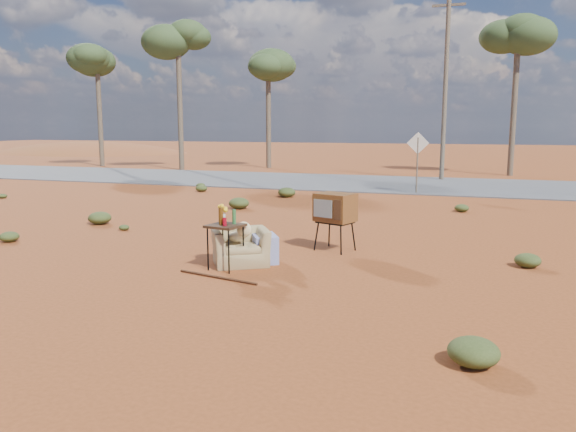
% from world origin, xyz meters
% --- Properties ---
extents(ground, '(140.00, 140.00, 0.00)m').
position_xyz_m(ground, '(0.00, 0.00, 0.00)').
color(ground, brown).
rests_on(ground, ground).
extents(highway, '(140.00, 7.00, 0.04)m').
position_xyz_m(highway, '(0.00, 15.00, 0.02)').
color(highway, '#565659').
rests_on(highway, ground).
extents(dirt_mound, '(26.00, 18.00, 2.00)m').
position_xyz_m(dirt_mound, '(-30.00, 34.00, 0.00)').
color(dirt_mound, brown).
rests_on(dirt_mound, ground).
extents(armchair, '(1.24, 1.21, 0.84)m').
position_xyz_m(armchair, '(-0.19, 0.45, 0.39)').
color(armchair, '#998153').
rests_on(armchair, ground).
extents(tv_unit, '(0.84, 0.76, 1.12)m').
position_xyz_m(tv_unit, '(1.04, 1.99, 0.83)').
color(tv_unit, black).
rests_on(tv_unit, ground).
extents(side_table, '(0.62, 0.62, 1.07)m').
position_xyz_m(side_table, '(-0.38, 0.03, 0.79)').
color(side_table, '#331D12').
rests_on(side_table, ground).
extents(rusty_bar, '(1.51, 0.39, 0.04)m').
position_xyz_m(rusty_bar, '(-0.23, -0.59, 0.02)').
color(rusty_bar, '#472313').
rests_on(rusty_bar, ground).
extents(road_sign, '(0.78, 0.06, 2.19)m').
position_xyz_m(road_sign, '(1.50, 12.00, 1.50)').
color(road_sign, brown).
rests_on(road_sign, ground).
extents(eucalyptus_far_left, '(3.20, 3.20, 7.10)m').
position_xyz_m(eucalyptus_far_left, '(-18.00, 20.00, 5.94)').
color(eucalyptus_far_left, brown).
rests_on(eucalyptus_far_left, ground).
extents(eucalyptus_left, '(3.20, 3.20, 8.10)m').
position_xyz_m(eucalyptus_left, '(-12.00, 19.00, 6.92)').
color(eucalyptus_left, brown).
rests_on(eucalyptus_left, ground).
extents(eucalyptus_near_left, '(3.20, 3.20, 6.60)m').
position_xyz_m(eucalyptus_near_left, '(-8.00, 22.00, 5.45)').
color(eucalyptus_near_left, brown).
rests_on(eucalyptus_near_left, ground).
extents(eucalyptus_center, '(3.20, 3.20, 7.60)m').
position_xyz_m(eucalyptus_center, '(5.00, 21.00, 6.43)').
color(eucalyptus_center, brown).
rests_on(eucalyptus_center, ground).
extents(utility_pole_center, '(1.40, 0.20, 8.00)m').
position_xyz_m(utility_pole_center, '(2.00, 17.50, 4.15)').
color(utility_pole_center, brown).
rests_on(utility_pole_center, ground).
extents(scrub_patch, '(17.49, 8.07, 0.33)m').
position_xyz_m(scrub_patch, '(-0.82, 4.41, 0.14)').
color(scrub_patch, '#424E22').
rests_on(scrub_patch, ground).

